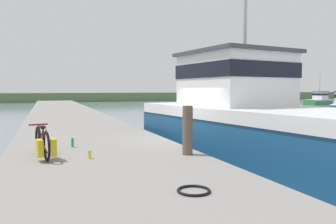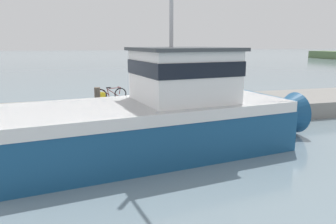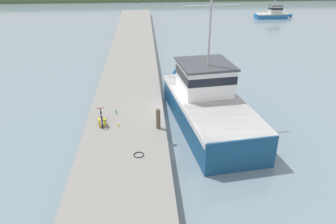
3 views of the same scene
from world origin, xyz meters
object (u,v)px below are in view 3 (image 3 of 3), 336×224
Objects in this scene: bicycle_touring at (102,119)px; mooring_post at (158,119)px; water_bottle_on_curb at (116,112)px; water_bottle_by_bike at (118,125)px; boat_blue_far at (273,13)px; fishing_boat_main at (207,102)px.

bicycle_touring is 3.40m from mooring_post.
bicycle_touring is at bearing -119.76° from water_bottle_on_curb.
bicycle_touring is at bearing 166.78° from mooring_post.
bicycle_touring reaches higher than water_bottle_by_bike.
water_bottle_on_curb is at bearing 50.37° from bicycle_touring.
boat_blue_far is 42.77m from water_bottle_on_curb.
boat_blue_far reaches higher than mooring_post.
fishing_boat_main is 61.47× the size of water_bottle_by_bike.
bicycle_touring reaches higher than water_bottle_on_curb.
water_bottle_by_bike is 0.78× the size of water_bottle_on_curb.
boat_blue_far is 31.90× the size of water_bottle_by_bike.
mooring_post is at bearing -39.13° from water_bottle_on_curb.
boat_blue_far is 3.56× the size of bicycle_touring.
boat_blue_far is at bearing 55.95° from fishing_boat_main.
mooring_post reaches higher than bicycle_touring.
mooring_post is (3.30, -0.78, 0.26)m from bicycle_touring.
fishing_boat_main is 6.87× the size of bicycle_touring.
bicycle_touring is 8.95× the size of water_bottle_by_bike.
fishing_boat_main is 3.87m from mooring_post.
fishing_boat_main is at bearing -29.97° from boat_blue_far.
bicycle_touring is at bearing -36.75° from boat_blue_far.
fishing_boat_main reaches higher than mooring_post.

